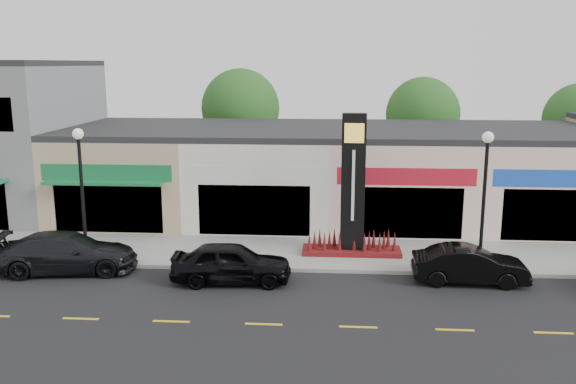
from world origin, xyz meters
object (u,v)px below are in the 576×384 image
at_px(lamp_west_near, 81,181).
at_px(car_black_sedan, 231,263).
at_px(car_dark_sedan, 67,252).
at_px(pylon_sign, 352,205).
at_px(lamp_east_near, 485,187).
at_px(car_black_conv, 470,265).

height_order(lamp_west_near, car_black_sedan, lamp_west_near).
distance_m(lamp_west_near, car_dark_sedan, 2.90).
distance_m(lamp_west_near, pylon_sign, 11.19).
bearing_deg(lamp_east_near, lamp_west_near, 180.00).
distance_m(lamp_west_near, car_black_sedan, 7.14).
height_order(lamp_east_near, pylon_sign, pylon_sign).
relative_size(lamp_east_near, car_black_sedan, 1.21).
height_order(pylon_sign, car_black_conv, pylon_sign).
xyz_separation_m(pylon_sign, car_dark_sedan, (-11.35, -2.73, -1.49)).
bearing_deg(lamp_east_near, car_black_conv, -118.46).
distance_m(car_dark_sedan, car_black_sedan, 6.75).
relative_size(pylon_sign, car_black_sedan, 1.33).
distance_m(lamp_east_near, car_dark_sedan, 16.60).
relative_size(pylon_sign, car_dark_sedan, 1.10).
relative_size(pylon_sign, car_black_conv, 1.41).
bearing_deg(car_black_sedan, pylon_sign, -56.58).
height_order(lamp_east_near, car_dark_sedan, lamp_east_near).
bearing_deg(car_dark_sedan, pylon_sign, -85.10).
relative_size(lamp_east_near, pylon_sign, 0.91).
xyz_separation_m(lamp_east_near, car_black_conv, (-0.65, -1.20, -2.77)).
distance_m(lamp_west_near, lamp_east_near, 16.00).
bearing_deg(pylon_sign, lamp_west_near, -171.23).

